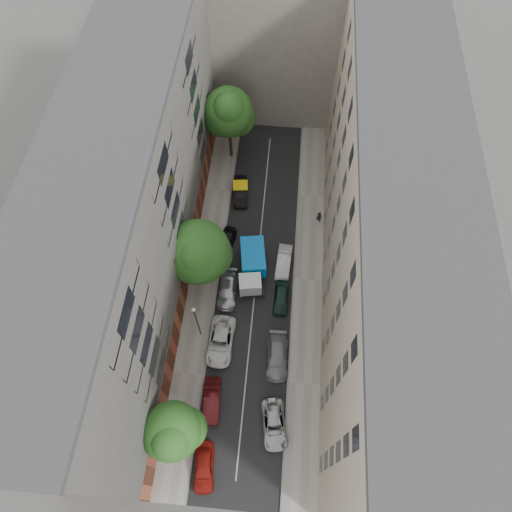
# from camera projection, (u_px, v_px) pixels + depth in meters

# --- Properties ---
(ground) EXTENTS (120.00, 120.00, 0.00)m
(ground) POSITION_uv_depth(u_px,v_px,m) (256.00, 276.00, 48.73)
(ground) COLOR #4C4C49
(ground) RESTS_ON ground
(road_surface) EXTENTS (8.00, 44.00, 0.02)m
(road_surface) POSITION_uv_depth(u_px,v_px,m) (256.00, 276.00, 48.72)
(road_surface) COLOR black
(road_surface) RESTS_ON ground
(sidewalk_left) EXTENTS (3.00, 44.00, 0.15)m
(sidewalk_left) POSITION_uv_depth(u_px,v_px,m) (205.00, 271.00, 48.90)
(sidewalk_left) COLOR gray
(sidewalk_left) RESTS_ON ground
(sidewalk_right) EXTENTS (3.00, 44.00, 0.15)m
(sidewalk_right) POSITION_uv_depth(u_px,v_px,m) (308.00, 280.00, 48.42)
(sidewalk_right) COLOR gray
(sidewalk_right) RESTS_ON ground
(building_left) EXTENTS (8.00, 44.00, 20.00)m
(building_left) POSITION_uv_depth(u_px,v_px,m) (133.00, 215.00, 40.49)
(building_left) COLOR #4C4A47
(building_left) RESTS_ON ground
(building_right) EXTENTS (8.00, 44.00, 20.00)m
(building_right) POSITION_uv_depth(u_px,v_px,m) (383.00, 234.00, 39.52)
(building_right) COLOR #B6A68D
(building_right) RESTS_ON ground
(building_endcap) EXTENTS (18.00, 12.00, 18.00)m
(building_endcap) POSITION_uv_depth(u_px,v_px,m) (277.00, 34.00, 54.54)
(building_endcap) COLOR gray
(building_endcap) RESTS_ON ground
(tarp_truck) EXTENTS (3.27, 6.36, 2.79)m
(tarp_truck) POSITION_uv_depth(u_px,v_px,m) (252.00, 266.00, 47.59)
(tarp_truck) COLOR black
(tarp_truck) RESTS_ON ground
(car_left_0) EXTENTS (2.13, 4.38, 1.44)m
(car_left_0) POSITION_uv_depth(u_px,v_px,m) (204.00, 467.00, 38.96)
(car_left_0) COLOR maroon
(car_left_0) RESTS_ON ground
(car_left_1) EXTENTS (1.77, 4.33, 1.40)m
(car_left_1) POSITION_uv_depth(u_px,v_px,m) (212.00, 400.00, 41.71)
(car_left_1) COLOR #4A0E11
(car_left_1) RESTS_ON ground
(car_left_2) EXTENTS (2.58, 5.37, 1.48)m
(car_left_2) POSITION_uv_depth(u_px,v_px,m) (221.00, 341.00, 44.40)
(car_left_2) COLOR silver
(car_left_2) RESTS_ON ground
(car_left_3) EXTENTS (1.91, 4.62, 1.34)m
(car_left_3) POSITION_uv_depth(u_px,v_px,m) (228.00, 290.00, 47.19)
(car_left_3) COLOR #B4B4B9
(car_left_3) RESTS_ON ground
(car_left_4) EXTENTS (2.11, 4.09, 1.33)m
(car_left_4) POSITION_uv_depth(u_px,v_px,m) (227.00, 242.00, 50.03)
(car_left_4) COLOR black
(car_left_4) RESTS_ON ground
(car_left_5) EXTENTS (2.02, 4.56, 1.45)m
(car_left_5) POSITION_uv_depth(u_px,v_px,m) (241.00, 191.00, 53.35)
(car_left_5) COLOR black
(car_left_5) RESTS_ON ground
(car_right_0) EXTENTS (2.87, 4.89, 1.28)m
(car_right_0) POSITION_uv_depth(u_px,v_px,m) (274.00, 424.00, 40.73)
(car_right_0) COLOR #AEAEB3
(car_right_0) RESTS_ON ground
(car_right_1) EXTENTS (2.16, 4.94, 1.41)m
(car_right_1) POSITION_uv_depth(u_px,v_px,m) (277.00, 356.00, 43.70)
(car_right_1) COLOR gray
(car_right_1) RESTS_ON ground
(car_right_2) EXTENTS (1.63, 3.90, 1.32)m
(car_right_2) POSITION_uv_depth(u_px,v_px,m) (281.00, 298.00, 46.76)
(car_right_2) COLOR black
(car_right_2) RESTS_ON ground
(car_right_3) EXTENTS (1.69, 4.25, 1.37)m
(car_right_3) POSITION_uv_depth(u_px,v_px,m) (284.00, 262.00, 48.79)
(car_right_3) COLOR silver
(car_right_3) RESTS_ON ground
(tree_near) EXTENTS (5.00, 4.69, 7.93)m
(tree_near) POSITION_uv_depth(u_px,v_px,m) (173.00, 433.00, 35.87)
(tree_near) COLOR #382619
(tree_near) RESTS_ON sidewalk_left
(tree_mid) EXTENTS (6.43, 6.32, 9.04)m
(tree_mid) POSITION_uv_depth(u_px,v_px,m) (199.00, 254.00, 43.30)
(tree_mid) COLOR #382619
(tree_mid) RESTS_ON sidewalk_left
(tree_far) EXTENTS (5.79, 5.59, 10.18)m
(tree_far) POSITION_uv_depth(u_px,v_px,m) (229.00, 114.00, 50.74)
(tree_far) COLOR #382619
(tree_far) RESTS_ON sidewalk_left
(lamp_post) EXTENTS (0.36, 0.36, 6.44)m
(lamp_post) POSITION_uv_depth(u_px,v_px,m) (196.00, 319.00, 41.92)
(lamp_post) COLOR #185429
(lamp_post) RESTS_ON sidewalk_left
(pedestrian) EXTENTS (0.72, 0.61, 1.67)m
(pedestrian) POSITION_uv_depth(u_px,v_px,m) (319.00, 217.00, 51.29)
(pedestrian) COLOR black
(pedestrian) RESTS_ON sidewalk_right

